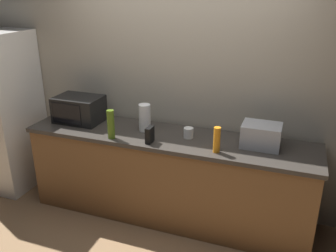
{
  "coord_description": "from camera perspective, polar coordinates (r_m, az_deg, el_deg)",
  "views": [
    {
      "loc": [
        1.09,
        -2.59,
        2.27
      ],
      "look_at": [
        0.0,
        0.4,
        1.0
      ],
      "focal_mm": 38.46,
      "sensor_mm": 36.0,
      "label": 1
    }
  ],
  "objects": [
    {
      "name": "bottle_olive_oil",
      "position": [
        3.4,
        -9.04,
        0.26
      ],
      "size": [
        0.07,
        0.07,
        0.28
      ],
      "primitive_type": "cylinder",
      "color": "#4C6B19",
      "rests_on": "counter_run"
    },
    {
      "name": "paper_towel_roll",
      "position": [
        3.55,
        -3.71,
        1.34
      ],
      "size": [
        0.12,
        0.12,
        0.27
      ],
      "primitive_type": "cylinder",
      "color": "white",
      "rests_on": "counter_run"
    },
    {
      "name": "mug_white",
      "position": [
        3.41,
        3.28,
        -1.07
      ],
      "size": [
        0.09,
        0.09,
        0.1
      ],
      "primitive_type": "cylinder",
      "color": "white",
      "rests_on": "counter_run"
    },
    {
      "name": "ground_plane",
      "position": [
        3.61,
        -2.28,
        -17.19
      ],
      "size": [
        8.0,
        8.0,
        0.0
      ],
      "primitive_type": "plane",
      "color": "#93704C"
    },
    {
      "name": "back_wall",
      "position": [
        3.69,
        2.2,
        7.28
      ],
      "size": [
        6.4,
        0.1,
        2.7
      ],
      "primitive_type": "cube",
      "color": "#B2A893",
      "rests_on": "ground_plane"
    },
    {
      "name": "toaster_oven",
      "position": [
        3.31,
        14.55,
        -1.45
      ],
      "size": [
        0.34,
        0.26,
        0.21
      ],
      "primitive_type": "cube",
      "color": "#B7BABF",
      "rests_on": "counter_run"
    },
    {
      "name": "counter_run",
      "position": [
        3.67,
        0.0,
        -7.99
      ],
      "size": [
        2.84,
        0.64,
        0.9
      ],
      "color": "brown",
      "rests_on": "ground_plane"
    },
    {
      "name": "refrigerator",
      "position": [
        4.55,
        -25.05,
        2.11
      ],
      "size": [
        0.72,
        0.73,
        1.8
      ],
      "color": "white",
      "rests_on": "ground_plane"
    },
    {
      "name": "microwave",
      "position": [
        3.9,
        -13.92,
        2.62
      ],
      "size": [
        0.48,
        0.35,
        0.27
      ],
      "color": "black",
      "rests_on": "counter_run"
    },
    {
      "name": "bottle_dish_soap",
      "position": [
        3.12,
        7.75,
        -2.2
      ],
      "size": [
        0.06,
        0.06,
        0.23
      ],
      "primitive_type": "cylinder",
      "color": "orange",
      "rests_on": "counter_run"
    },
    {
      "name": "cordless_phone",
      "position": [
        3.3,
        -2.91,
        -1.41
      ],
      "size": [
        0.05,
        0.11,
        0.15
      ],
      "primitive_type": "cube",
      "rotation": [
        0.0,
        0.0,
        -0.02
      ],
      "color": "black",
      "rests_on": "counter_run"
    }
  ]
}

